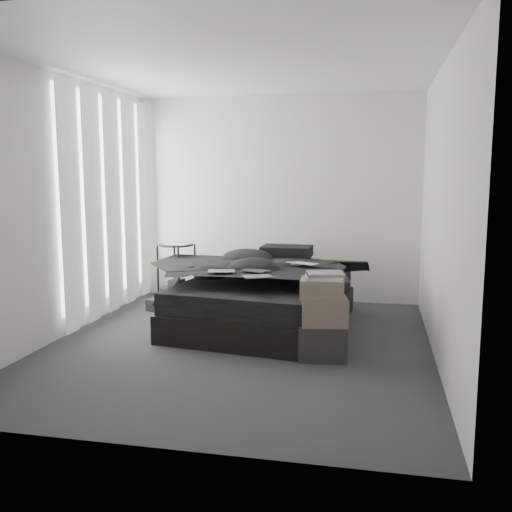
% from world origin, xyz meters
% --- Properties ---
extents(floor, '(3.60, 4.20, 0.01)m').
position_xyz_m(floor, '(0.00, 0.00, 0.00)').
color(floor, '#323235').
rests_on(floor, ground).
extents(ceiling, '(3.60, 4.20, 0.01)m').
position_xyz_m(ceiling, '(0.00, 0.00, 2.60)').
color(ceiling, white).
rests_on(ceiling, ground).
extents(wall_back, '(3.60, 0.01, 2.60)m').
position_xyz_m(wall_back, '(0.00, 2.10, 1.30)').
color(wall_back, silver).
rests_on(wall_back, ground).
extents(wall_front, '(3.60, 0.01, 2.60)m').
position_xyz_m(wall_front, '(0.00, -2.10, 1.30)').
color(wall_front, silver).
rests_on(wall_front, ground).
extents(wall_left, '(0.01, 4.20, 2.60)m').
position_xyz_m(wall_left, '(-1.80, 0.00, 1.30)').
color(wall_left, silver).
rests_on(wall_left, ground).
extents(wall_right, '(0.01, 4.20, 2.60)m').
position_xyz_m(wall_right, '(1.80, 0.00, 1.30)').
color(wall_right, silver).
rests_on(wall_right, ground).
extents(window_left, '(0.02, 2.00, 2.30)m').
position_xyz_m(window_left, '(-1.78, 0.90, 1.35)').
color(window_left, white).
rests_on(window_left, wall_left).
extents(curtain_left, '(0.06, 2.12, 2.48)m').
position_xyz_m(curtain_left, '(-1.73, 0.90, 1.28)').
color(curtain_left, white).
rests_on(curtain_left, wall_left).
extents(bed, '(1.84, 2.26, 0.28)m').
position_xyz_m(bed, '(0.09, 0.75, 0.14)').
color(bed, black).
rests_on(bed, floor).
extents(mattress, '(1.77, 2.20, 0.22)m').
position_xyz_m(mattress, '(0.09, 0.75, 0.39)').
color(mattress, black).
rests_on(mattress, bed).
extents(duvet, '(1.76, 1.96, 0.24)m').
position_xyz_m(duvet, '(0.09, 0.70, 0.62)').
color(duvet, black).
rests_on(duvet, mattress).
extents(pillow_lower, '(0.67, 0.50, 0.14)m').
position_xyz_m(pillow_lower, '(0.15, 1.55, 0.57)').
color(pillow_lower, black).
rests_on(pillow_lower, mattress).
extents(pillow_upper, '(0.60, 0.42, 0.13)m').
position_xyz_m(pillow_upper, '(0.22, 1.52, 0.71)').
color(pillow_upper, black).
rests_on(pillow_upper, pillow_lower).
extents(laptop, '(0.39, 0.34, 0.03)m').
position_xyz_m(laptop, '(0.48, 0.75, 0.76)').
color(laptop, silver).
rests_on(laptop, duvet).
extents(comic_a, '(0.29, 0.23, 0.01)m').
position_xyz_m(comic_a, '(-0.23, 0.24, 0.75)').
color(comic_a, black).
rests_on(comic_a, duvet).
extents(comic_b, '(0.30, 0.25, 0.01)m').
position_xyz_m(comic_b, '(0.09, 0.35, 0.75)').
color(comic_b, black).
rests_on(comic_b, duvet).
extents(comic_c, '(0.31, 0.27, 0.01)m').
position_xyz_m(comic_c, '(0.17, 0.03, 0.76)').
color(comic_c, black).
rests_on(comic_c, duvet).
extents(side_stand, '(0.53, 0.53, 0.77)m').
position_xyz_m(side_stand, '(-1.11, 1.35, 0.39)').
color(side_stand, black).
rests_on(side_stand, floor).
extents(papers, '(0.33, 0.27, 0.02)m').
position_xyz_m(papers, '(-1.10, 1.34, 0.78)').
color(papers, white).
rests_on(papers, side_stand).
extents(floor_books, '(0.19, 0.23, 0.14)m').
position_xyz_m(floor_books, '(-1.32, 1.17, 0.07)').
color(floor_books, black).
rests_on(floor_books, floor).
extents(box_lower, '(0.46, 0.37, 0.31)m').
position_xyz_m(box_lower, '(0.82, -0.22, 0.16)').
color(box_lower, black).
rests_on(box_lower, floor).
extents(box_mid, '(0.44, 0.38, 0.24)m').
position_xyz_m(box_mid, '(0.83, -0.23, 0.43)').
color(box_mid, '#62584E').
rests_on(box_mid, box_lower).
extents(box_upper, '(0.39, 0.32, 0.17)m').
position_xyz_m(box_upper, '(0.81, -0.22, 0.64)').
color(box_upper, '#62584E').
rests_on(box_upper, box_mid).
extents(art_book_white, '(0.35, 0.29, 0.03)m').
position_xyz_m(art_book_white, '(0.82, -0.22, 0.73)').
color(art_book_white, silver).
rests_on(art_book_white, box_upper).
extents(art_book_snake, '(0.36, 0.31, 0.03)m').
position_xyz_m(art_book_snake, '(0.83, -0.23, 0.77)').
color(art_book_snake, silver).
rests_on(art_book_snake, art_book_white).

